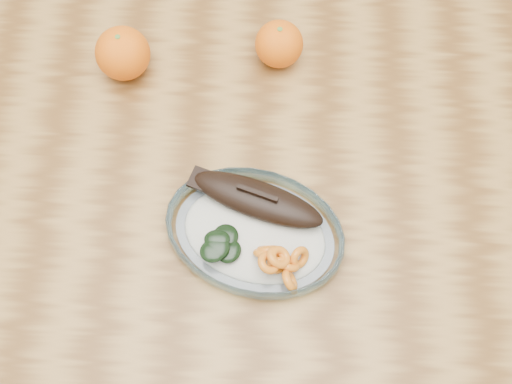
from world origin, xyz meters
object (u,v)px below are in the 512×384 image
plated_meal (255,231)px  dining_table (196,169)px  orange_right (279,44)px  orange_left (123,53)px

plated_meal → dining_table: bearing=139.3°
orange_right → dining_table: bearing=-130.0°
dining_table → plated_meal: size_ratio=2.13×
orange_left → orange_right: orange_left is taller
plated_meal → orange_left: size_ratio=6.62×
plated_meal → orange_left: (-0.21, 0.28, 0.02)m
orange_left → dining_table: bearing=-48.6°
plated_meal → orange_left: 0.35m
plated_meal → orange_right: size_ratio=7.43×
plated_meal → orange_right: 0.31m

